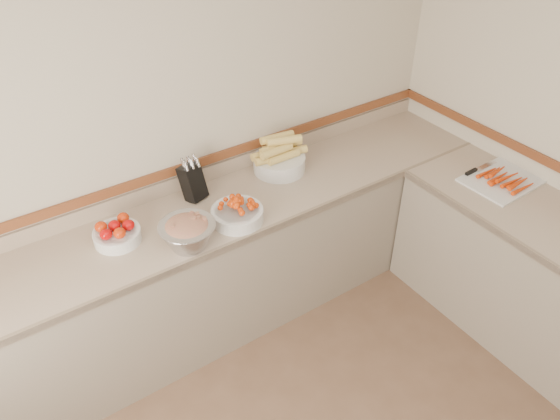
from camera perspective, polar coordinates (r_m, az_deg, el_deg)
back_wall at (r=3.29m, az=-11.59°, el=7.78°), size 4.00×0.00×4.00m
counter_back at (r=3.54m, az=-7.73°, el=-6.38°), size 4.00×0.65×1.08m
knife_block at (r=3.34m, az=-9.13°, el=2.98°), size 0.16×0.18×0.29m
tomato_bowl at (r=3.14m, az=-16.69°, el=-2.34°), size 0.26×0.26×0.13m
cherry_tomato_bowl at (r=3.16m, az=-4.48°, el=-0.28°), size 0.31×0.31×0.17m
corn_bowl at (r=3.58m, az=-0.08°, el=5.42°), size 0.38×0.34×0.25m
rhubarb_bowl at (r=2.99m, az=-9.63°, el=-2.36°), size 0.31×0.31×0.17m
cutting_board at (r=3.78m, az=22.23°, el=2.96°), size 0.48×0.38×0.07m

